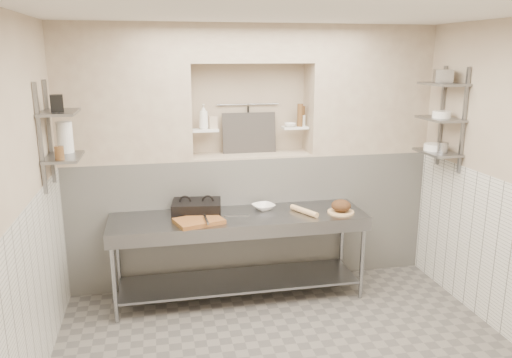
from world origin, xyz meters
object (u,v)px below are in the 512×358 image
object	(u,v)px
panini_press	(197,208)
cutting_board	(199,221)
bottle_soap	(204,117)
jug_left	(65,137)
mixing_bowl	(264,207)
rolling_pin	(304,211)
bread_loaf	(341,206)
prep_table	(239,240)
bowl_alcove	(290,125)

from	to	relation	value
panini_press	cutting_board	xyz separation A→B (m)	(-0.01, -0.29, -0.05)
panini_press	bottle_soap	world-z (taller)	bottle_soap
jug_left	mixing_bowl	bearing A→B (deg)	4.05
mixing_bowl	bottle_soap	xyz separation A→B (m)	(-0.57, 0.40, 0.92)
panini_press	jug_left	xyz separation A→B (m)	(-1.19, -0.12, 0.79)
rolling_pin	jug_left	distance (m)	2.42
panini_press	bread_loaf	world-z (taller)	bread_loaf
rolling_pin	cutting_board	bearing A→B (deg)	-175.99
bread_loaf	jug_left	bearing A→B (deg)	177.00
panini_press	bottle_soap	bearing A→B (deg)	79.74
bread_loaf	cutting_board	bearing A→B (deg)	-178.88
jug_left	panini_press	bearing A→B (deg)	5.94
prep_table	bottle_soap	world-z (taller)	bottle_soap
cutting_board	rolling_pin	bearing A→B (deg)	4.01
cutting_board	bottle_soap	distance (m)	1.17
prep_table	bottle_soap	size ratio (longest dim) A/B	9.83
prep_table	mixing_bowl	size ratio (longest dim) A/B	11.57
panini_press	jug_left	distance (m)	1.43
prep_table	cutting_board	xyz separation A→B (m)	(-0.42, -0.14, 0.28)
prep_table	cutting_board	bearing A→B (deg)	-162.02
rolling_pin	bread_loaf	bearing A→B (deg)	-7.12
mixing_bowl	rolling_pin	distance (m)	0.44
bread_loaf	prep_table	bearing A→B (deg)	174.14
cutting_board	jug_left	xyz separation A→B (m)	(-1.19, 0.17, 0.83)
prep_table	bowl_alcove	world-z (taller)	bowl_alcove
prep_table	bowl_alcove	distance (m)	1.39
panini_press	bread_loaf	xyz separation A→B (m)	(1.46, -0.26, 0.01)
jug_left	bowl_alcove	bearing A→B (deg)	12.84
rolling_pin	jug_left	world-z (taller)	jug_left
panini_press	bottle_soap	xyz separation A→B (m)	(0.13, 0.41, 0.88)
cutting_board	jug_left	distance (m)	1.46
bowl_alcove	jug_left	world-z (taller)	jug_left
cutting_board	panini_press	bearing A→B (deg)	88.88
mixing_bowl	bowl_alcove	distance (m)	0.97
rolling_pin	bowl_alcove	world-z (taller)	bowl_alcove
panini_press	bowl_alcove	size ratio (longest dim) A/B	4.09
prep_table	rolling_pin	bearing A→B (deg)	-5.14
prep_table	jug_left	xyz separation A→B (m)	(-1.61, 0.03, 1.11)
cutting_board	bread_loaf	bearing A→B (deg)	1.12
panini_press	bowl_alcove	bearing A→B (deg)	27.74
bread_loaf	bowl_alcove	bearing A→B (deg)	119.78
panini_press	rolling_pin	world-z (taller)	panini_press
rolling_pin	bread_loaf	size ratio (longest dim) A/B	1.83
rolling_pin	bottle_soap	xyz separation A→B (m)	(-0.95, 0.63, 0.92)
bottle_soap	bowl_alcove	bearing A→B (deg)	-1.18
bowl_alcove	rolling_pin	bearing A→B (deg)	-90.37
rolling_pin	bowl_alcove	size ratio (longest dim) A/B	2.85
bowl_alcove	jug_left	xyz separation A→B (m)	(-2.28, -0.52, 0.02)
bowl_alcove	jug_left	size ratio (longest dim) A/B	0.46
cutting_board	bowl_alcove	distance (m)	1.53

